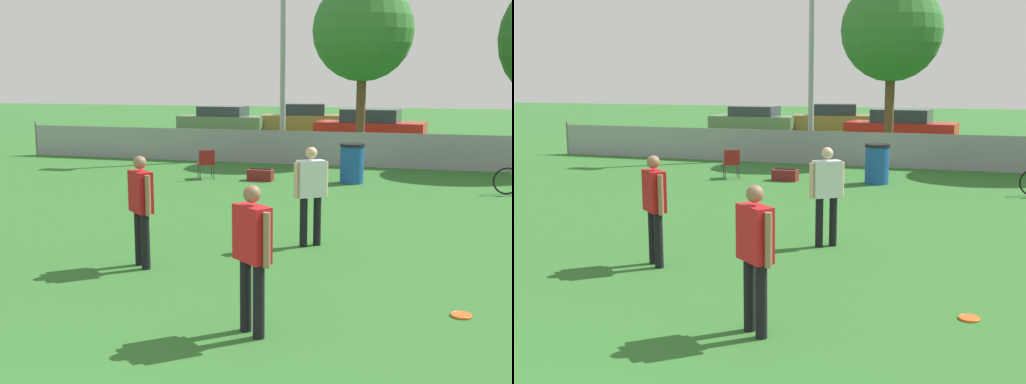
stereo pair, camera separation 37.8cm
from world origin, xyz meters
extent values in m
cube|color=gray|center=(0.00, 18.00, 0.55)|extent=(23.12, 0.03, 1.10)
cylinder|color=slate|center=(-11.56, 18.00, 0.61)|extent=(0.07, 0.07, 1.21)
cylinder|color=#9E9EA3|center=(-2.67, 19.76, 4.15)|extent=(0.20, 0.20, 8.31)
cylinder|color=brown|center=(0.08, 19.72, 1.55)|extent=(0.32, 0.32, 3.10)
sphere|color=#33702D|center=(0.08, 19.72, 4.36)|extent=(3.37, 3.37, 3.37)
cylinder|color=black|center=(0.58, 7.88, 0.42)|extent=(0.13, 0.13, 0.84)
cylinder|color=black|center=(0.79, 8.03, 0.42)|extent=(0.13, 0.13, 0.84)
cube|color=silver|center=(0.68, 7.96, 1.15)|extent=(0.50, 0.44, 0.61)
sphere|color=#D8AD8C|center=(0.68, 7.96, 1.58)|extent=(0.19, 0.19, 0.19)
cylinder|color=#D8AD8C|center=(0.47, 7.80, 1.13)|extent=(0.08, 0.08, 0.59)
cylinder|color=#D8AD8C|center=(0.90, 8.11, 1.13)|extent=(0.08, 0.08, 0.59)
cylinder|color=black|center=(0.72, 4.11, 0.42)|extent=(0.13, 0.13, 0.84)
cylinder|color=black|center=(0.91, 3.95, 0.42)|extent=(0.13, 0.13, 0.84)
cube|color=red|center=(0.81, 4.03, 1.15)|extent=(0.49, 0.46, 0.61)
sphere|color=#8C664C|center=(0.81, 4.03, 1.58)|extent=(0.19, 0.19, 0.19)
cylinder|color=#8C664C|center=(0.61, 4.20, 1.13)|extent=(0.08, 0.08, 0.59)
cylinder|color=#8C664C|center=(1.02, 3.86, 1.13)|extent=(0.08, 0.08, 0.59)
cylinder|color=black|center=(-1.58, 6.13, 0.42)|extent=(0.13, 0.13, 0.84)
cylinder|color=black|center=(-1.39, 5.96, 0.42)|extent=(0.13, 0.13, 0.84)
cube|color=#B21419|center=(-1.49, 6.04, 1.15)|extent=(0.49, 0.47, 0.61)
sphere|color=#8C664C|center=(-1.49, 6.04, 1.58)|extent=(0.19, 0.19, 0.19)
cylinder|color=#8C664C|center=(-1.69, 6.22, 1.13)|extent=(0.08, 0.08, 0.59)
cylinder|color=#8C664C|center=(-1.29, 5.87, 1.13)|extent=(0.08, 0.08, 0.59)
cylinder|color=#E5591E|center=(3.06, 5.23, 0.01)|extent=(0.25, 0.25, 0.03)
torus|color=#E5591E|center=(3.06, 5.23, 0.01)|extent=(0.25, 0.25, 0.03)
cylinder|color=#333338|center=(-3.50, 14.65, 0.20)|extent=(0.02, 0.02, 0.40)
cylinder|color=#333338|center=(-3.84, 14.46, 0.20)|extent=(0.02, 0.02, 0.40)
cylinder|color=#333338|center=(-3.32, 14.31, 0.20)|extent=(0.02, 0.02, 0.40)
cylinder|color=#333338|center=(-3.66, 14.12, 0.20)|extent=(0.02, 0.02, 0.40)
cube|color=maroon|center=(-3.58, 14.39, 0.42)|extent=(0.59, 0.59, 0.03)
cube|color=maroon|center=(-3.48, 14.21, 0.63)|extent=(0.39, 0.23, 0.39)
cylinder|color=#194C99|center=(0.47, 14.74, 0.49)|extent=(0.63, 0.63, 0.99)
cylinder|color=black|center=(0.47, 14.74, 1.03)|extent=(0.66, 0.66, 0.08)
cube|color=maroon|center=(-2.01, 14.47, 0.15)|extent=(0.69, 0.38, 0.31)
cube|color=black|center=(-2.01, 14.47, 0.32)|extent=(0.58, 0.04, 0.02)
cylinder|color=black|center=(-6.63, 29.65, 0.34)|extent=(0.68, 0.19, 0.68)
cylinder|color=black|center=(-6.66, 28.04, 0.34)|extent=(0.68, 0.19, 0.68)
cylinder|color=black|center=(-9.38, 29.71, 0.34)|extent=(0.68, 0.19, 0.68)
cylinder|color=black|center=(-9.41, 28.09, 0.34)|extent=(0.68, 0.19, 0.68)
cube|color=#59724C|center=(-8.02, 28.87, 0.56)|extent=(4.48, 1.92, 0.66)
cube|color=#2D333D|center=(-8.02, 28.87, 1.14)|extent=(2.34, 1.66, 0.50)
cylinder|color=black|center=(-2.90, 30.76, 0.33)|extent=(0.68, 0.30, 0.66)
cylinder|color=black|center=(-2.64, 29.33, 0.33)|extent=(0.68, 0.30, 0.66)
cylinder|color=black|center=(-5.43, 30.29, 0.33)|extent=(0.68, 0.30, 0.66)
cylinder|color=black|center=(-5.16, 28.86, 0.33)|extent=(0.68, 0.30, 0.66)
cube|color=olive|center=(-4.03, 29.81, 0.57)|extent=(4.38, 2.40, 0.76)
cube|color=#2D333D|center=(-4.03, 29.81, 1.23)|extent=(2.39, 1.84, 0.57)
cylinder|color=black|center=(1.32, 26.14, 0.33)|extent=(0.68, 0.23, 0.67)
cylinder|color=black|center=(1.19, 24.58, 0.33)|extent=(0.68, 0.23, 0.67)
cylinder|color=black|center=(-1.53, 26.37, 0.33)|extent=(0.68, 0.23, 0.67)
cylinder|color=black|center=(-1.65, 24.81, 0.33)|extent=(0.68, 0.23, 0.67)
cube|color=red|center=(-0.17, 25.47, 0.57)|extent=(4.73, 2.15, 0.74)
cube|color=#2D333D|center=(-0.17, 25.47, 1.22)|extent=(2.51, 1.76, 0.55)
camera|label=1|loc=(2.70, -2.41, 2.79)|focal=45.00mm
camera|label=2|loc=(3.06, -2.30, 2.79)|focal=45.00mm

